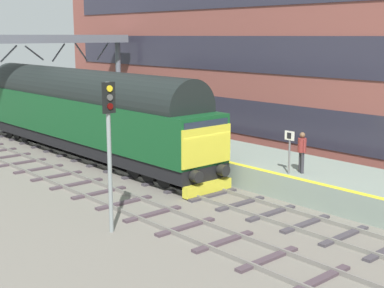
{
  "coord_description": "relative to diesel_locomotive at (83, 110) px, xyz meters",
  "views": [
    {
      "loc": [
        -14.8,
        -16.95,
        6.42
      ],
      "look_at": [
        0.2,
        -0.03,
        1.91
      ],
      "focal_mm": 51.11,
      "sensor_mm": 36.0,
      "label": 1
    }
  ],
  "objects": [
    {
      "name": "ground_plane",
      "position": [
        -0.0,
        -8.54,
        -2.49
      ],
      "size": [
        140.0,
        140.0,
        0.0
      ],
      "primitive_type": "plane",
      "color": "slate",
      "rests_on": "ground"
    },
    {
      "name": "track_main",
      "position": [
        -0.0,
        -8.54,
        -2.43
      ],
      "size": [
        2.5,
        60.0,
        0.15
      ],
      "color": "gray",
      "rests_on": "ground"
    },
    {
      "name": "track_adjacent_west",
      "position": [
        -3.29,
        -8.54,
        -2.43
      ],
      "size": [
        2.5,
        60.0,
        0.15
      ],
      "color": "slate",
      "rests_on": "ground"
    },
    {
      "name": "station_platform",
      "position": [
        3.6,
        -8.54,
        -1.99
      ],
      "size": [
        4.0,
        44.0,
        1.01
      ],
      "color": "gray",
      "rests_on": "ground"
    },
    {
      "name": "station_building",
      "position": [
        9.54,
        -8.1,
        4.49
      ],
      "size": [
        4.2,
        43.71,
        13.95
      ],
      "color": "brown",
      "rests_on": "ground"
    },
    {
      "name": "diesel_locomotive",
      "position": [
        0.0,
        0.0,
        0.0
      ],
      "size": [
        2.74,
        19.8,
        4.68
      ],
      "color": "black",
      "rests_on": "ground"
    },
    {
      "name": "signal_post_near",
      "position": [
        -5.37,
        -10.84,
        0.68
      ],
      "size": [
        0.44,
        0.22,
        4.98
      ],
      "color": "gray",
      "rests_on": "ground"
    },
    {
      "name": "platform_number_sign",
      "position": [
        2.1,
        -12.24,
        -0.33
      ],
      "size": [
        0.1,
        0.44,
        1.71
      ],
      "color": "slate",
      "rests_on": "station_platform"
    },
    {
      "name": "waiting_passenger",
      "position": [
        2.59,
        -12.48,
        -0.5
      ],
      "size": [
        0.46,
        0.46,
        1.64
      ],
      "rotation": [
        0.0,
        0.0,
        1.09
      ],
      "color": "#333239",
      "rests_on": "station_platform"
    },
    {
      "name": "overhead_footbridge",
      "position": [
        0.41,
        6.19,
        3.36
      ],
      "size": [
        12.59,
        2.0,
        6.45
      ],
      "color": "slate",
      "rests_on": "ground"
    }
  ]
}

